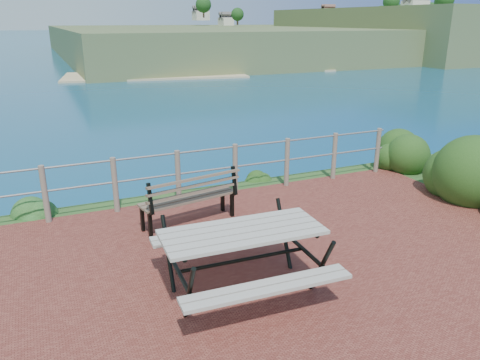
# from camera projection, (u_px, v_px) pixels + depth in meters

# --- Properties ---
(ground) EXTENTS (10.00, 7.00, 0.12)m
(ground) POSITION_uv_depth(u_px,v_px,m) (255.00, 292.00, 5.93)
(ground) COLOR maroon
(ground) RESTS_ON ground
(ocean) EXTENTS (1200.00, 1200.00, 0.00)m
(ocean) POSITION_uv_depth(u_px,v_px,m) (32.00, 29.00, 179.22)
(ocean) COLOR #125E6F
(ocean) RESTS_ON ground
(safety_railing) EXTENTS (9.40, 0.10, 1.00)m
(safety_railing) POSITION_uv_depth(u_px,v_px,m) (178.00, 174.00, 8.65)
(safety_railing) COLOR #6B5B4C
(safety_railing) RESTS_ON ground
(distant_bay) EXTENTS (290.00, 232.36, 24.00)m
(distant_bay) POSITION_uv_depth(u_px,v_px,m) (386.00, 29.00, 247.54)
(distant_bay) COLOR #3C542A
(distant_bay) RESTS_ON ground
(picnic_table) EXTENTS (2.01, 1.71, 0.83)m
(picnic_table) POSITION_uv_depth(u_px,v_px,m) (242.00, 254.00, 5.78)
(picnic_table) COLOR #A09C8F
(picnic_table) RESTS_ON ground
(park_bench) EXTENTS (1.70, 0.70, 0.93)m
(park_bench) POSITION_uv_depth(u_px,v_px,m) (188.00, 190.00, 7.70)
(park_bench) COLOR brown
(park_bench) RESTS_ON ground
(shrub_right_front) EXTENTS (1.48, 1.48, 2.11)m
(shrub_right_front) POSITION_uv_depth(u_px,v_px,m) (451.00, 196.00, 9.16)
(shrub_right_front) COLOR #1E4515
(shrub_right_front) RESTS_ON ground
(shrub_right_edge) EXTENTS (0.98, 0.98, 1.41)m
(shrub_right_edge) POSITION_uv_depth(u_px,v_px,m) (399.00, 168.00, 10.91)
(shrub_right_edge) COLOR #1E4515
(shrub_right_edge) RESTS_ON ground
(shrub_lip_west) EXTENTS (0.70, 0.70, 0.41)m
(shrub_lip_west) POSITION_uv_depth(u_px,v_px,m) (31.00, 215.00, 8.27)
(shrub_lip_west) COLOR #1C4C1F
(shrub_lip_west) RESTS_ON ground
(shrub_lip_east) EXTENTS (0.69, 0.69, 0.40)m
(shrub_lip_east) POSITION_uv_depth(u_px,v_px,m) (259.00, 178.00, 10.21)
(shrub_lip_east) COLOR #1E4515
(shrub_lip_east) RESTS_ON ground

